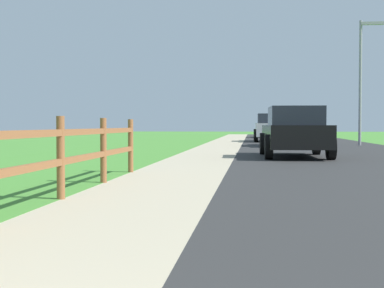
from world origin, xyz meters
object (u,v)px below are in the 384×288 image
parked_suv_black (295,132)px  parked_car_silver (271,127)px  parked_car_blue (288,130)px  parked_car_red (274,128)px  street_lamp (363,71)px

parked_suv_black → parked_car_silver: (-0.18, 16.44, 0.08)m
parked_car_blue → parked_car_red: size_ratio=0.92×
parked_suv_black → street_lamp: street_lamp is taller
parked_suv_black → parked_car_blue: bearing=87.8°
parked_suv_black → street_lamp: size_ratio=0.76×
parked_suv_black → parked_car_silver: parked_car_silver is taller
parked_car_silver → parked_car_red: bearing=87.0°
parked_car_blue → parked_car_silver: bearing=94.0°
parked_car_red → street_lamp: bearing=-77.7°
street_lamp → parked_suv_black: bearing=-111.0°
parked_car_red → street_lamp: street_lamp is taller
parked_car_blue → parked_car_silver: size_ratio=0.90×
parked_car_blue → street_lamp: bearing=23.0°
parked_car_silver → street_lamp: street_lamp is taller
parked_car_blue → street_lamp: size_ratio=0.71×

